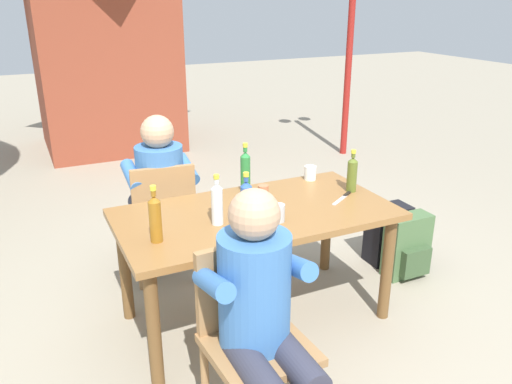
{
  "coord_description": "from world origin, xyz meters",
  "views": [
    {
      "loc": [
        -1.19,
        -2.52,
        1.92
      ],
      "look_at": [
        0.0,
        0.0,
        0.85
      ],
      "focal_mm": 36.32,
      "sensor_mm": 36.0,
      "label": 1
    }
  ],
  "objects": [
    {
      "name": "ground_plane",
      "position": [
        0.0,
        0.0,
        0.0
      ],
      "size": [
        24.0,
        24.0,
        0.0
      ],
      "primitive_type": "plane",
      "color": "gray"
    },
    {
      "name": "dining_table",
      "position": [
        0.0,
        0.0,
        0.63
      ],
      "size": [
        1.61,
        0.84,
        0.73
      ],
      "color": "olive",
      "rests_on": "ground_plane"
    },
    {
      "name": "chair_far_left",
      "position": [
        -0.37,
        0.72,
        0.49
      ],
      "size": [
        0.49,
        0.49,
        0.87
      ],
      "color": "#A37547",
      "rests_on": "ground_plane"
    },
    {
      "name": "chair_near_left",
      "position": [
        -0.37,
        -0.72,
        0.49
      ],
      "size": [
        0.46,
        0.46,
        0.87
      ],
      "color": "#A37547",
      "rests_on": "ground_plane"
    },
    {
      "name": "person_in_white_shirt",
      "position": [
        -0.36,
        0.83,
        0.66
      ],
      "size": [
        0.47,
        0.61,
        1.18
      ],
      "color": "#3D70B2",
      "rests_on": "ground_plane"
    },
    {
      "name": "person_in_plaid_shirt",
      "position": [
        -0.36,
        -0.83,
        0.66
      ],
      "size": [
        0.47,
        0.61,
        1.18
      ],
      "color": "#3D70B2",
      "rests_on": "ground_plane"
    },
    {
      "name": "bottle_blue",
      "position": [
        -0.11,
        -0.11,
        0.85
      ],
      "size": [
        0.06,
        0.06,
        0.29
      ],
      "color": "#2D56A3",
      "rests_on": "dining_table"
    },
    {
      "name": "bottle_olive",
      "position": [
        0.69,
        0.04,
        0.85
      ],
      "size": [
        0.06,
        0.06,
        0.28
      ],
      "color": "#566623",
      "rests_on": "dining_table"
    },
    {
      "name": "bottle_amber",
      "position": [
        -0.63,
        -0.14,
        0.86
      ],
      "size": [
        0.06,
        0.06,
        0.3
      ],
      "color": "#996019",
      "rests_on": "dining_table"
    },
    {
      "name": "bottle_green",
      "position": [
        0.09,
        0.34,
        0.86
      ],
      "size": [
        0.06,
        0.06,
        0.32
      ],
      "color": "#287A38",
      "rests_on": "dining_table"
    },
    {
      "name": "bottle_clear",
      "position": [
        -0.27,
        -0.07,
        0.85
      ],
      "size": [
        0.06,
        0.06,
        0.29
      ],
      "color": "white",
      "rests_on": "dining_table"
    },
    {
      "name": "cup_steel",
      "position": [
        0.05,
        -0.18,
        0.78
      ],
      "size": [
        0.07,
        0.07,
        0.1
      ],
      "primitive_type": "cylinder",
      "color": "#B2B7BC",
      "rests_on": "dining_table"
    },
    {
      "name": "cup_white",
      "position": [
        0.57,
        0.34,
        0.77
      ],
      "size": [
        0.08,
        0.08,
        0.1
      ],
      "primitive_type": "cylinder",
      "color": "white",
      "rests_on": "dining_table"
    },
    {
      "name": "cup_terracotta",
      "position": [
        0.12,
        0.15,
        0.77
      ],
      "size": [
        0.07,
        0.07,
        0.09
      ],
      "primitive_type": "cylinder",
      "color": "#BC6B47",
      "rests_on": "dining_table"
    },
    {
      "name": "table_knife",
      "position": [
        0.58,
        -0.04,
        0.73
      ],
      "size": [
        0.21,
        0.15,
        0.01
      ],
      "color": "silver",
      "rests_on": "dining_table"
    },
    {
      "name": "backpack_by_near_side",
      "position": [
        1.22,
        0.24,
        0.21
      ],
      "size": [
        0.31,
        0.25,
        0.44
      ],
      "color": "black",
      "rests_on": "ground_plane"
    },
    {
      "name": "backpack_by_far_side",
      "position": [
        1.2,
        0.01,
        0.22
      ],
      "size": [
        0.32,
        0.21,
        0.46
      ],
      "color": "#47663D",
      "rests_on": "ground_plane"
    },
    {
      "name": "brick_kiosk",
      "position": [
        -0.04,
        4.42,
        1.43
      ],
      "size": [
        1.9,
        1.7,
        2.73
      ],
      "color": "brown",
      "rests_on": "ground_plane"
    }
  ]
}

